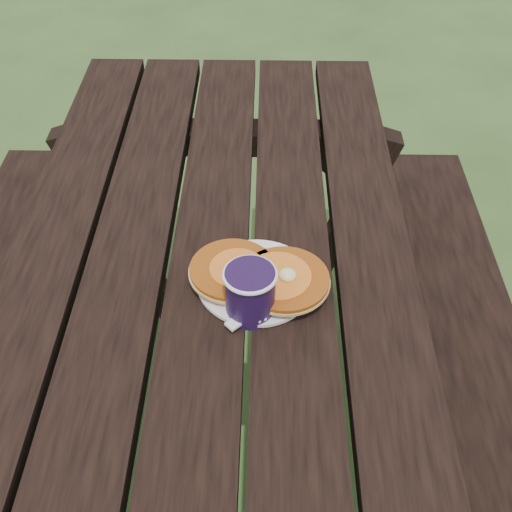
{
  "coord_description": "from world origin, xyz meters",
  "views": [
    {
      "loc": [
        0.1,
        -0.71,
        1.56
      ],
      "look_at": [
        0.09,
        0.08,
        0.8
      ],
      "focal_mm": 45.0,
      "sensor_mm": 36.0,
      "label": 1
    }
  ],
  "objects_px": {
    "plate": "(256,282)",
    "coffee_cup": "(250,290)",
    "picnic_table": "(214,431)",
    "pancake_stack": "(260,276)"
  },
  "relations": [
    {
      "from": "picnic_table",
      "to": "coffee_cup",
      "type": "xyz_separation_m",
      "value": [
        0.08,
        -0.0,
        0.44
      ]
    },
    {
      "from": "plate",
      "to": "coffee_cup",
      "type": "relative_size",
      "value": 2.17
    },
    {
      "from": "picnic_table",
      "to": "coffee_cup",
      "type": "bearing_deg",
      "value": -1.1
    },
    {
      "from": "picnic_table",
      "to": "pancake_stack",
      "type": "bearing_deg",
      "value": 31.61
    },
    {
      "from": "pancake_stack",
      "to": "coffee_cup",
      "type": "bearing_deg",
      "value": -104.3
    },
    {
      "from": "plate",
      "to": "pancake_stack",
      "type": "relative_size",
      "value": 0.84
    },
    {
      "from": "picnic_table",
      "to": "plate",
      "type": "bearing_deg",
      "value": 35.8
    },
    {
      "from": "plate",
      "to": "coffee_cup",
      "type": "distance_m",
      "value": 0.08
    },
    {
      "from": "plate",
      "to": "coffee_cup",
      "type": "height_order",
      "value": "coffee_cup"
    },
    {
      "from": "picnic_table",
      "to": "coffee_cup",
      "type": "distance_m",
      "value": 0.44
    }
  ]
}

